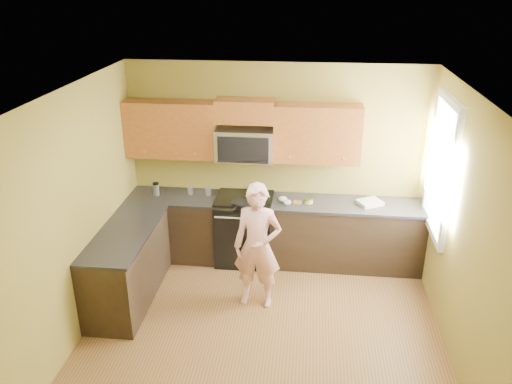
# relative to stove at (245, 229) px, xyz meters

# --- Properties ---
(floor) EXTENTS (4.00, 4.00, 0.00)m
(floor) POSITION_rel_stove_xyz_m (0.40, -1.68, -0.47)
(floor) COLOR brown
(floor) RESTS_ON ground
(ceiling) EXTENTS (4.00, 4.00, 0.00)m
(ceiling) POSITION_rel_stove_xyz_m (0.40, -1.68, 2.23)
(ceiling) COLOR white
(ceiling) RESTS_ON ground
(wall_back) EXTENTS (4.00, 0.00, 4.00)m
(wall_back) POSITION_rel_stove_xyz_m (0.40, 0.32, 0.88)
(wall_back) COLOR olive
(wall_back) RESTS_ON ground
(wall_front) EXTENTS (4.00, 0.00, 4.00)m
(wall_front) POSITION_rel_stove_xyz_m (0.40, -3.67, 0.88)
(wall_front) COLOR olive
(wall_front) RESTS_ON ground
(wall_left) EXTENTS (0.00, 4.00, 4.00)m
(wall_left) POSITION_rel_stove_xyz_m (-1.60, -1.68, 0.88)
(wall_left) COLOR olive
(wall_left) RESTS_ON ground
(wall_right) EXTENTS (0.00, 4.00, 4.00)m
(wall_right) POSITION_rel_stove_xyz_m (2.40, -1.68, 0.88)
(wall_right) COLOR olive
(wall_right) RESTS_ON ground
(cabinet_back_run) EXTENTS (4.00, 0.60, 0.88)m
(cabinet_back_run) POSITION_rel_stove_xyz_m (0.40, 0.02, -0.03)
(cabinet_back_run) COLOR black
(cabinet_back_run) RESTS_ON floor
(cabinet_left_run) EXTENTS (0.60, 1.60, 0.88)m
(cabinet_left_run) POSITION_rel_stove_xyz_m (-1.30, -1.08, -0.03)
(cabinet_left_run) COLOR black
(cabinet_left_run) RESTS_ON floor
(countertop_back) EXTENTS (4.00, 0.62, 0.04)m
(countertop_back) POSITION_rel_stove_xyz_m (0.40, 0.01, 0.43)
(countertop_back) COLOR black
(countertop_back) RESTS_ON cabinet_back_run
(countertop_left) EXTENTS (0.62, 1.60, 0.04)m
(countertop_left) POSITION_rel_stove_xyz_m (-1.29, -1.08, 0.43)
(countertop_left) COLOR black
(countertop_left) RESTS_ON cabinet_left_run
(stove) EXTENTS (0.76, 0.65, 0.95)m
(stove) POSITION_rel_stove_xyz_m (0.00, 0.00, 0.00)
(stove) COLOR black
(stove) RESTS_ON floor
(microwave) EXTENTS (0.76, 0.40, 0.42)m
(microwave) POSITION_rel_stove_xyz_m (0.00, 0.12, 0.97)
(microwave) COLOR silver
(microwave) RESTS_ON wall_back
(upper_cab_left) EXTENTS (1.22, 0.33, 0.75)m
(upper_cab_left) POSITION_rel_stove_xyz_m (-0.99, 0.16, 0.97)
(upper_cab_left) COLOR #935322
(upper_cab_left) RESTS_ON wall_back
(upper_cab_right) EXTENTS (1.12, 0.33, 0.75)m
(upper_cab_right) POSITION_rel_stove_xyz_m (0.94, 0.16, 0.97)
(upper_cab_right) COLOR #935322
(upper_cab_right) RESTS_ON wall_back
(upper_cab_over_mw) EXTENTS (0.76, 0.33, 0.30)m
(upper_cab_over_mw) POSITION_rel_stove_xyz_m (0.00, 0.16, 1.62)
(upper_cab_over_mw) COLOR #935322
(upper_cab_over_mw) RESTS_ON wall_back
(window) EXTENTS (0.06, 1.06, 1.66)m
(window) POSITION_rel_stove_xyz_m (2.38, -0.48, 1.17)
(window) COLOR white
(window) RESTS_ON wall_right
(woman) EXTENTS (0.60, 0.43, 1.56)m
(woman) POSITION_rel_stove_xyz_m (0.29, -1.01, 0.30)
(woman) COLOR #FF7F82
(woman) RESTS_ON floor
(frying_pan) EXTENTS (0.36, 0.47, 0.05)m
(frying_pan) POSITION_rel_stove_xyz_m (-0.01, -0.26, 0.47)
(frying_pan) COLOR black
(frying_pan) RESTS_ON stove
(butter_tub) EXTENTS (0.13, 0.13, 0.08)m
(butter_tub) POSITION_rel_stove_xyz_m (0.86, -0.02, 0.45)
(butter_tub) COLOR #FFF443
(butter_tub) RESTS_ON countertop_back
(toast_slice) EXTENTS (0.12, 0.12, 0.01)m
(toast_slice) POSITION_rel_stove_xyz_m (0.72, -0.03, 0.45)
(toast_slice) COLOR #B27F47
(toast_slice) RESTS_ON countertop_back
(napkin_a) EXTENTS (0.12, 0.13, 0.06)m
(napkin_a) POSITION_rel_stove_xyz_m (0.58, -0.09, 0.48)
(napkin_a) COLOR silver
(napkin_a) RESTS_ON countertop_back
(napkin_b) EXTENTS (0.15, 0.16, 0.07)m
(napkin_b) POSITION_rel_stove_xyz_m (0.52, -0.00, 0.48)
(napkin_b) COLOR silver
(napkin_b) RESTS_ON countertop_back
(dish_towel) EXTENTS (0.38, 0.35, 0.05)m
(dish_towel) POSITION_rel_stove_xyz_m (1.67, 0.03, 0.47)
(dish_towel) COLOR white
(dish_towel) RESTS_ON countertop_back
(travel_mug) EXTENTS (0.10, 0.10, 0.18)m
(travel_mug) POSITION_rel_stove_xyz_m (-1.22, 0.02, 0.45)
(travel_mug) COLOR silver
(travel_mug) RESTS_ON countertop_back
(glass_a) EXTENTS (0.09, 0.09, 0.12)m
(glass_a) POSITION_rel_stove_xyz_m (-0.77, 0.11, 0.51)
(glass_a) COLOR silver
(glass_a) RESTS_ON countertop_back
(glass_c) EXTENTS (0.09, 0.09, 0.12)m
(glass_c) POSITION_rel_stove_xyz_m (-0.51, 0.09, 0.51)
(glass_c) COLOR silver
(glass_c) RESTS_ON countertop_back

